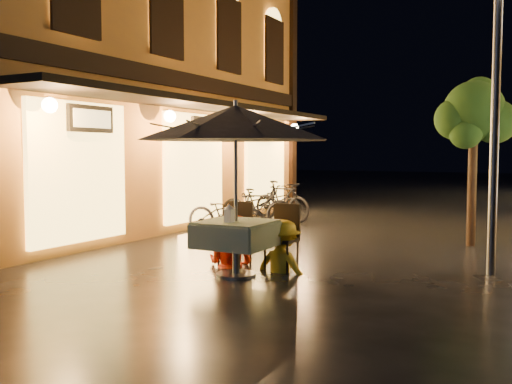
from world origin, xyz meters
The scene contains 16 objects.
ground centered at (0.00, 0.00, 0.00)m, with size 90.00×90.00×0.00m, color black.
west_building centered at (-5.72, 4.00, 3.71)m, with size 5.90×11.40×7.40m.
street_tree centered at (2.41, 4.51, 2.42)m, with size 1.43×1.20×3.15m.
streetlamp_near centered at (3.00, 2.00, 2.92)m, with size 0.36×0.36×4.23m.
cafe_table centered at (-0.16, 0.20, 0.59)m, with size 0.99×0.99×0.78m.
patio_umbrella centered at (-0.16, 0.20, 2.15)m, with size 2.70×2.70×2.46m.
cafe_chair_left centered at (-0.56, 0.93, 0.54)m, with size 0.42×0.42×0.97m.
cafe_chair_right centered at (0.24, 0.93, 0.54)m, with size 0.42×0.42×0.97m.
table_lantern centered at (-0.16, 0.02, 0.92)m, with size 0.16×0.16×0.25m.
person_orange centered at (-0.60, 0.79, 0.79)m, with size 0.77×0.60×1.59m, color red.
person_yellow centered at (0.28, 0.79, 0.74)m, with size 0.96×0.55×1.48m, color yellow.
bicycle_0 centered at (-2.35, 3.58, 0.46)m, with size 0.61×1.74×0.91m, color black.
bicycle_1 centered at (-2.37, 5.10, 0.45)m, with size 0.42×1.49×0.89m, color black.
bicycle_2 centered at (-2.63, 5.46, 0.47)m, with size 0.63×1.80×0.95m, color black.
bicycle_3 centered at (-2.32, 6.23, 0.51)m, with size 0.48×1.71×1.02m, color black.
bicycle_4 centered at (-2.76, 6.89, 0.45)m, with size 0.59×1.70×0.89m, color black.
Camera 1 is at (3.82, -6.67, 1.74)m, focal length 40.00 mm.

